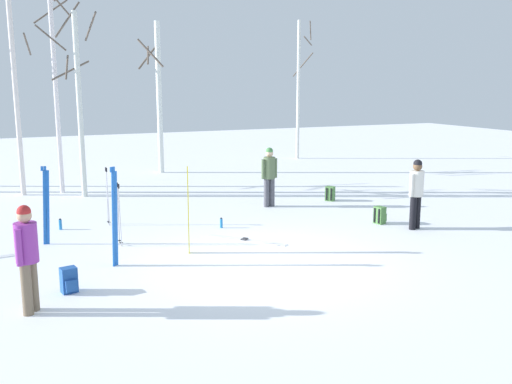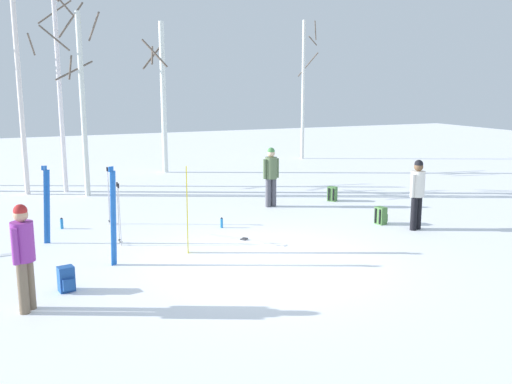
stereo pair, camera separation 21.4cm
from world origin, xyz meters
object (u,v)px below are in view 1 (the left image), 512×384
at_px(ski_pair_lying_0, 246,240).
at_px(backpack_1, 330,194).
at_px(backpack_0, 69,280).
at_px(water_bottle_1, 221,223).
at_px(ski_pair_planted_2, 188,210).
at_px(birch_tree_3, 54,70).
at_px(birch_tree_2, 13,60).
at_px(birch_tree_4, 79,100).
at_px(person_1, 269,173).
at_px(ski_poles_0, 119,212).
at_px(ski_pair_planted_1, 115,217).
at_px(birch_tree_5, 158,95).
at_px(person_0, 416,190).
at_px(ski_poles_1, 107,194).
at_px(person_2, 27,252).
at_px(water_bottle_0, 60,224).
at_px(backpack_2, 380,215).
at_px(ski_pair_planted_0, 46,206).
at_px(birch_tree_6, 299,88).

relative_size(ski_pair_lying_0, backpack_1, 3.59).
relative_size(backpack_0, water_bottle_1, 1.71).
xyz_separation_m(ski_pair_planted_2, birch_tree_3, (-1.79, 8.05, 2.99)).
xyz_separation_m(birch_tree_2, birch_tree_4, (1.76, -0.97, -1.20)).
distance_m(person_1, water_bottle_1, 2.88).
relative_size(ski_poles_0, birch_tree_2, 0.17).
bearing_deg(ski_pair_planted_1, birch_tree_3, 91.63).
relative_size(backpack_1, birch_tree_5, 0.08).
xyz_separation_m(person_0, water_bottle_1, (-4.30, 2.01, -0.86)).
height_order(ski_poles_1, birch_tree_4, birch_tree_4).
relative_size(person_2, ski_poles_1, 1.18).
xyz_separation_m(water_bottle_1, birch_tree_4, (-2.55, 5.48, 2.87)).
distance_m(birch_tree_2, birch_tree_3, 1.21).
bearing_deg(ski_pair_planted_1, ski_pair_lying_0, 11.01).
bearing_deg(backpack_1, water_bottle_0, -177.99).
bearing_deg(ski_poles_0, water_bottle_1, 10.39).
relative_size(ski_pair_planted_1, birch_tree_4, 0.33).
height_order(backpack_0, birch_tree_4, birch_tree_4).
height_order(ski_pair_planted_1, water_bottle_0, ski_pair_planted_1).
relative_size(person_1, birch_tree_2, 0.22).
bearing_deg(backpack_2, backpack_0, -166.89).
xyz_separation_m(person_2, water_bottle_0, (0.90, 5.13, -0.85)).
xyz_separation_m(ski_pair_planted_0, birch_tree_5, (4.88, 8.94, 2.17)).
xyz_separation_m(birch_tree_2, birch_tree_5, (5.18, 2.73, -1.16)).
relative_size(ski_poles_0, backpack_0, 3.14).
bearing_deg(birch_tree_6, birch_tree_3, -158.53).
distance_m(ski_pair_planted_0, backpack_2, 8.01).
xyz_separation_m(ski_pair_lying_0, backpack_1, (4.06, 3.02, 0.20)).
height_order(ski_poles_0, birch_tree_2, birch_tree_2).
xyz_separation_m(person_1, birch_tree_6, (5.77, 9.00, 2.31)).
bearing_deg(person_2, backpack_0, 45.76).
height_order(ski_pair_lying_0, birch_tree_2, birch_tree_2).
bearing_deg(water_bottle_0, person_2, -99.96).
relative_size(ski_pair_lying_0, birch_tree_6, 0.25).
bearing_deg(ski_pair_planted_2, birch_tree_4, 99.61).
xyz_separation_m(person_2, ski_pair_planted_0, (0.54, 3.93, -0.11)).
xyz_separation_m(ski_pair_planted_0, backpack_1, (8.18, 1.48, -0.65)).
xyz_separation_m(person_1, ski_poles_1, (-4.61, -0.27, -0.20)).
distance_m(ski_poles_1, birch_tree_3, 5.88).
bearing_deg(ski_pair_planted_1, water_bottle_0, 102.62).
height_order(ski_pair_planted_0, water_bottle_0, ski_pair_planted_0).
height_order(birch_tree_4, birch_tree_5, birch_tree_4).
height_order(person_2, ski_pair_planted_1, ski_pair_planted_1).
xyz_separation_m(person_0, ski_poles_0, (-6.85, 1.54, -0.24)).
distance_m(backpack_0, birch_tree_4, 9.05).
bearing_deg(water_bottle_1, birch_tree_6, 53.65).
bearing_deg(birch_tree_4, ski_pair_lying_0, -68.53).
height_order(birch_tree_2, birch_tree_4, birch_tree_2).
bearing_deg(water_bottle_1, ski_pair_planted_1, -146.91).
bearing_deg(ski_poles_0, birch_tree_3, 94.79).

